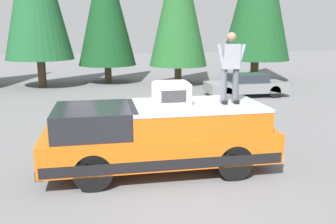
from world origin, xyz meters
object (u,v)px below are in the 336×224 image
(compressor_unit, at_px, (171,93))
(person_on_truck_bed, at_px, (231,66))
(pickup_truck, at_px, (160,136))
(parked_car_grey, at_px, (246,85))

(compressor_unit, xyz_separation_m, person_on_truck_bed, (-0.07, -1.42, 0.62))
(person_on_truck_bed, bearing_deg, pickup_truck, 86.13)
(pickup_truck, relative_size, parked_car_grey, 1.35)
(pickup_truck, bearing_deg, compressor_unit, -100.30)
(pickup_truck, relative_size, compressor_unit, 6.60)
(person_on_truck_bed, relative_size, parked_car_grey, 0.41)
(pickup_truck, height_order, parked_car_grey, pickup_truck)
(parked_car_grey, bearing_deg, compressor_unit, 147.81)
(pickup_truck, xyz_separation_m, parked_car_grey, (9.14, -6.05, -0.29))
(pickup_truck, bearing_deg, person_on_truck_bed, -93.87)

